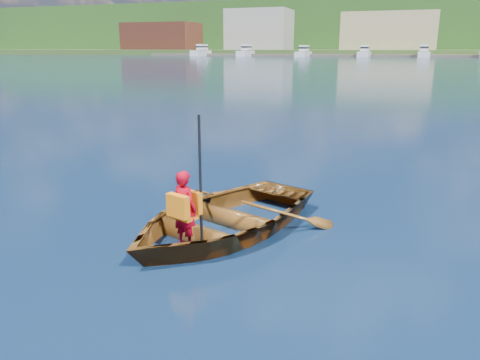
{
  "coord_description": "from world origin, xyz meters",
  "views": [
    {
      "loc": [
        1.8,
        -5.76,
        2.66
      ],
      "look_at": [
        -0.32,
        0.36,
        0.82
      ],
      "focal_mm": 35.0,
      "sensor_mm": 36.0,
      "label": 1
    }
  ],
  "objects": [
    {
      "name": "marina_yachts",
      "position": [
        10.65,
        143.33,
        1.34
      ],
      "size": [
        143.87,
        13.11,
        4.42
      ],
      "color": "silver",
      "rests_on": "ground"
    },
    {
      "name": "dock",
      "position": [
        -3.14,
        148.0,
        0.4
      ],
      "size": [
        160.05,
        8.42,
        0.8
      ],
      "color": "brown",
      "rests_on": "ground"
    },
    {
      "name": "hillside_trees",
      "position": [
        28.36,
        239.19,
        18.23
      ],
      "size": [
        308.51,
        71.03,
        23.12
      ],
      "color": "#382314",
      "rests_on": "ground"
    },
    {
      "name": "ground",
      "position": [
        0.0,
        0.0,
        0.0
      ],
      "size": [
        600.0,
        600.0,
        0.0
      ],
      "color": "#0D2442",
      "rests_on": "ground"
    },
    {
      "name": "shoreline",
      "position": [
        0.0,
        236.61,
        10.32
      ],
      "size": [
        400.0,
        140.0,
        22.0
      ],
      "color": "#3C5E29",
      "rests_on": "ground"
    },
    {
      "name": "rowboat",
      "position": [
        -0.61,
        0.36,
        0.22
      ],
      "size": [
        3.61,
        4.22,
        0.74
      ],
      "color": "brown",
      "rests_on": "ground"
    },
    {
      "name": "waterfront_buildings",
      "position": [
        -7.74,
        165.0,
        7.74
      ],
      "size": [
        202.0,
        16.0,
        14.0
      ],
      "color": "maroon",
      "rests_on": "ground"
    },
    {
      "name": "child_paddler",
      "position": [
        -0.77,
        -0.54,
        0.64
      ],
      "size": [
        0.44,
        0.43,
        1.76
      ],
      "color": "#AC0316",
      "rests_on": "ground"
    }
  ]
}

